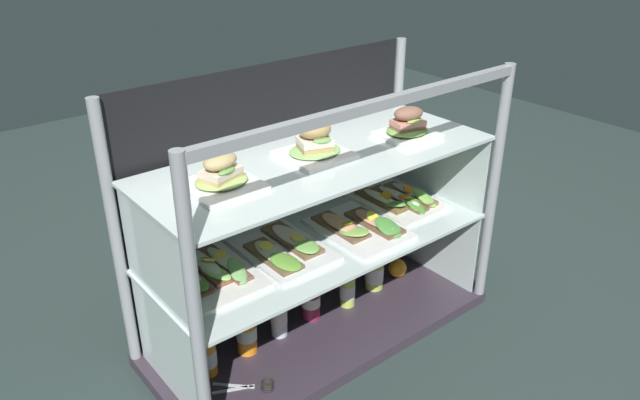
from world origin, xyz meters
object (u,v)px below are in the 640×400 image
object	(u,v)px
open_sandwich_tray_near_left_corner	(398,199)
juice_bottle_front_left_end	(375,268)
plated_roll_sandwich_far_left	(315,145)
juice_bottle_back_right	(279,315)
kitchen_scissors	(259,386)
juice_bottle_back_left	(347,287)
open_sandwich_tray_near_right_corner	(359,227)
juice_bottle_tucked_behind	(311,298)
open_sandwich_tray_left_of_center	(210,272)
juice_bottle_front_middle	(206,351)
juice_bottle_front_second	(246,332)
plated_roll_sandwich_far_right	(408,127)
plated_roll_sandwich_near_left_corner	(221,176)
orange_fruit_beside_bottles	(397,268)
open_sandwich_tray_far_left	(284,249)

from	to	relation	value
open_sandwich_tray_near_left_corner	juice_bottle_front_left_end	xyz separation A→B (m)	(-0.10, 0.01, -0.28)
plated_roll_sandwich_far_left	open_sandwich_tray_near_left_corner	world-z (taller)	plated_roll_sandwich_far_left
juice_bottle_back_right	kitchen_scissors	xyz separation A→B (m)	(-0.21, -0.17, -0.08)
juice_bottle_back_right	juice_bottle_back_left	size ratio (longest dim) A/B	1.01
open_sandwich_tray_near_right_corner	juice_bottle_tucked_behind	distance (m)	0.33
open_sandwich_tray_left_of_center	juice_bottle_back_right	distance (m)	0.38
juice_bottle_front_middle	juice_bottle_front_left_end	distance (m)	0.76
plated_roll_sandwich_far_left	kitchen_scissors	xyz separation A→B (m)	(-0.35, -0.15, -0.69)
juice_bottle_tucked_behind	juice_bottle_front_second	bearing A→B (deg)	-177.49
open_sandwich_tray_near_left_corner	juice_bottle_back_right	world-z (taller)	open_sandwich_tray_near_left_corner
juice_bottle_tucked_behind	kitchen_scissors	world-z (taller)	juice_bottle_tucked_behind
plated_roll_sandwich_far_right	kitchen_scissors	xyz separation A→B (m)	(-0.71, -0.08, -0.69)
plated_roll_sandwich_near_left_corner	plated_roll_sandwich_far_left	xyz separation A→B (m)	(0.35, 0.01, 0.01)
kitchen_scissors	juice_bottle_front_second	bearing A→B (deg)	67.95
open_sandwich_tray_near_left_corner	juice_bottle_front_middle	size ratio (longest dim) A/B	1.56
juice_bottle_back_left	orange_fruit_beside_bottles	world-z (taller)	juice_bottle_back_left
open_sandwich_tray_near_left_corner	juice_bottle_back_right	size ratio (longest dim) A/B	1.65
open_sandwich_tray_near_left_corner	open_sandwich_tray_near_right_corner	bearing A→B (deg)	-165.43
juice_bottle_front_middle	juice_bottle_back_right	size ratio (longest dim) A/B	1.06
juice_bottle_front_second	juice_bottle_tucked_behind	size ratio (longest dim) A/B	0.94
kitchen_scissors	orange_fruit_beside_bottles	bearing A→B (deg)	12.17
open_sandwich_tray_left_of_center	open_sandwich_tray_near_right_corner	bearing A→B (deg)	-8.00
plated_roll_sandwich_far_left	open_sandwich_tray_left_of_center	size ratio (longest dim) A/B	0.60
plated_roll_sandwich_near_left_corner	juice_bottle_tucked_behind	bearing A→B (deg)	7.46
plated_roll_sandwich_far_right	open_sandwich_tray_near_right_corner	world-z (taller)	plated_roll_sandwich_far_right
juice_bottle_front_middle	orange_fruit_beside_bottles	bearing A→B (deg)	0.78
plated_roll_sandwich_near_left_corner	orange_fruit_beside_bottles	bearing A→B (deg)	2.66
plated_roll_sandwich_far_right	juice_bottle_front_middle	distance (m)	1.00
plated_roll_sandwich_near_left_corner	plated_roll_sandwich_far_right	distance (m)	0.71
plated_roll_sandwich_far_right	juice_bottle_front_second	xyz separation A→B (m)	(-0.64, 0.09, -0.61)
open_sandwich_tray_near_right_corner	open_sandwich_tray_near_left_corner	distance (m)	0.27
plated_roll_sandwich_far_left	open_sandwich_tray_far_left	distance (m)	0.36
plated_roll_sandwich_far_right	juice_bottle_back_right	distance (m)	0.79
juice_bottle_tucked_behind	kitchen_scissors	size ratio (longest dim) A/B	1.08
open_sandwich_tray_near_left_corner	open_sandwich_tray_far_left	bearing A→B (deg)	-177.65
juice_bottle_back_right	open_sandwich_tray_near_left_corner	bearing A→B (deg)	-0.89
orange_fruit_beside_bottles	juice_bottle_front_left_end	bearing A→B (deg)	178.91
plated_roll_sandwich_far_right	juice_bottle_back_right	size ratio (longest dim) A/B	0.87
open_sandwich_tray_near_right_corner	juice_bottle_tucked_behind	bearing A→B (deg)	150.49
open_sandwich_tray_near_left_corner	orange_fruit_beside_bottles	bearing A→B (deg)	15.73
open_sandwich_tray_near_right_corner	orange_fruit_beside_bottles	distance (m)	0.44
open_sandwich_tray_left_of_center	open_sandwich_tray_near_right_corner	distance (m)	0.56
plated_roll_sandwich_near_left_corner	juice_bottle_back_right	size ratio (longest dim) A/B	0.99
plated_roll_sandwich_far_left	juice_bottle_front_left_end	xyz separation A→B (m)	(0.32, 0.03, -0.61)
juice_bottle_front_left_end	kitchen_scissors	bearing A→B (deg)	-165.37
plated_roll_sandwich_far_left	open_sandwich_tray_far_left	size ratio (longest dim) A/B	0.60
juice_bottle_front_second	open_sandwich_tray_near_left_corner	bearing A→B (deg)	-0.45
open_sandwich_tray_far_left	orange_fruit_beside_bottles	xyz separation A→B (m)	(0.58, 0.03, -0.33)
open_sandwich_tray_near_right_corner	juice_bottle_back_left	distance (m)	0.29
juice_bottle_front_left_end	orange_fruit_beside_bottles	world-z (taller)	juice_bottle_front_left_end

